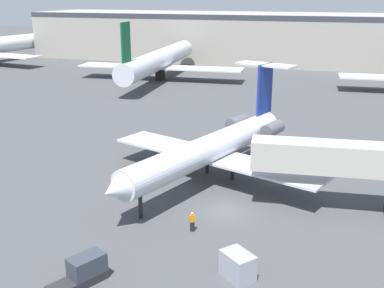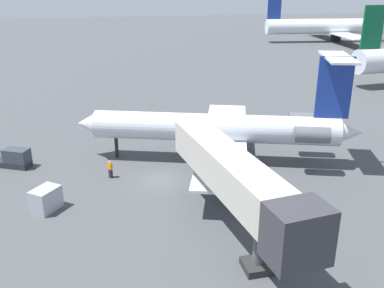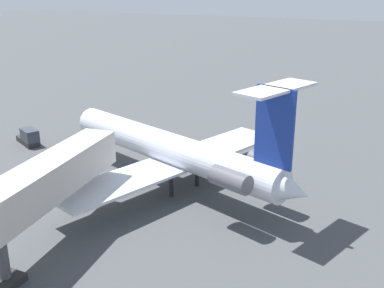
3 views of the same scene
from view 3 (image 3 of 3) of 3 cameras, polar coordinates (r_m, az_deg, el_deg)
The scene contains 5 objects.
ground_plane at distance 44.04m, azimuth -11.59°, elevation -5.13°, with size 400.00×400.00×0.10m, color #424447.
regional_jet at distance 41.67m, azimuth -2.03°, elevation -0.65°, with size 23.96×27.53×10.81m.
jet_bridge at distance 32.11m, azimuth -19.40°, elevation -5.82°, with size 17.90×5.01×6.51m.
ground_crew_marshaller at distance 47.58m, azimuth -14.91°, elevation -2.33°, with size 0.48×0.45×1.69m.
baggage_tug_lead at distance 56.70m, azimuth -19.02°, elevation 0.72°, with size 3.05×4.20×1.90m.
Camera 3 is at (31.80, 24.67, 17.83)m, focal length 44.34 mm.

